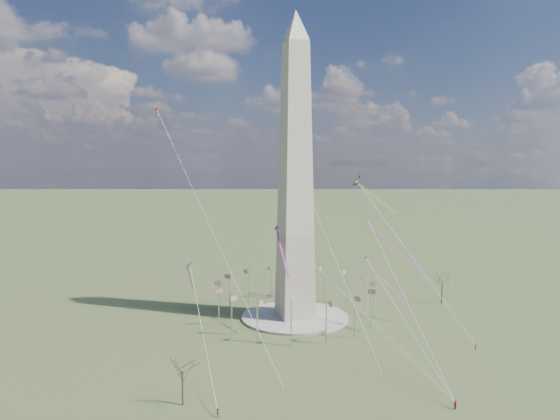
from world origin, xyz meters
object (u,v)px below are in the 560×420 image
object	(u,v)px
washington_monument	(295,176)
kite_delta_black	(360,183)
tree_near	(442,279)
person_east	(476,347)
person_west	(217,413)

from	to	relation	value
washington_monument	kite_delta_black	size ratio (longest dim) A/B	6.34
kite_delta_black	tree_near	bearing A→B (deg)	116.52
person_east	kite_delta_black	xyz separation A→B (m)	(-8.81, 54.04, 43.72)
tree_near	kite_delta_black	distance (m)	47.00
person_east	person_west	xyz separation A→B (m)	(-75.67, -13.84, 0.01)
kite_delta_black	person_east	bearing A→B (deg)	57.80
person_west	kite_delta_black	distance (m)	104.83
person_west	person_east	bearing A→B (deg)	-162.96
tree_near	person_west	xyz separation A→B (m)	(-95.52, -56.28, -8.31)
person_east	tree_near	bearing A→B (deg)	-148.93
washington_monument	person_east	distance (m)	74.26
washington_monument	kite_delta_black	distance (m)	31.34
tree_near	person_west	world-z (taller)	tree_near
tree_near	person_east	distance (m)	47.59
washington_monument	person_west	world-z (taller)	washington_monument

